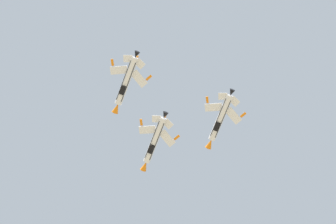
{
  "coord_description": "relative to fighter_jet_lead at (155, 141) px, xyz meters",
  "views": [
    {
      "loc": [
        3.87,
        0.32,
        1.66
      ],
      "look_at": [
        31.98,
        36.28,
        154.7
      ],
      "focal_mm": 70.57,
      "sensor_mm": 36.0,
      "label": 1
    }
  ],
  "objects": [
    {
      "name": "fighter_jet_left_wing",
      "position": [
        -14.37,
        -7.66,
        -0.27
      ],
      "size": [
        10.16,
        15.62,
        4.38
      ],
      "rotation": [
        0.0,
        0.21,
        5.98
      ],
      "color": "white"
    },
    {
      "name": "fighter_jet_lead",
      "position": [
        0.0,
        0.0,
        0.0
      ],
      "size": [
        10.16,
        15.62,
        4.38
      ],
      "rotation": [
        0.0,
        0.21,
        5.98
      ],
      "color": "white"
    },
    {
      "name": "fighter_jet_right_wing",
      "position": [
        9.43,
        -13.97,
        1.65
      ],
      "size": [
        10.16,
        15.62,
        4.38
      ],
      "rotation": [
        0.0,
        0.21,
        5.98
      ],
      "color": "white"
    }
  ]
}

